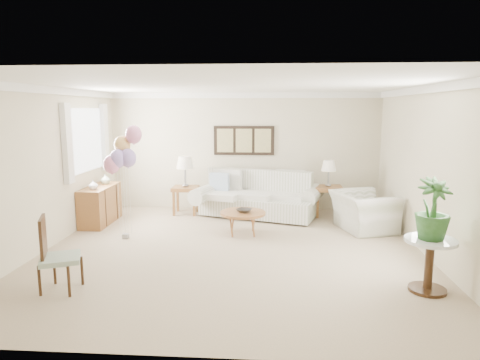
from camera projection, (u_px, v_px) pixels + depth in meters
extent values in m
plane|color=tan|center=(233.00, 251.00, 6.85)|extent=(6.00, 6.00, 0.00)
cube|color=beige|center=(244.00, 152.00, 9.59)|extent=(6.00, 0.04, 2.60)
cube|color=beige|center=(202.00, 219.00, 3.68)|extent=(6.00, 0.04, 2.60)
cube|color=beige|center=(46.00, 169.00, 6.84)|extent=(0.04, 6.00, 2.60)
cube|color=beige|center=(431.00, 172.00, 6.43)|extent=(0.04, 6.00, 2.60)
cube|color=white|center=(232.00, 86.00, 6.42)|extent=(6.00, 6.00, 0.02)
cube|color=white|center=(244.00, 95.00, 9.36)|extent=(6.00, 0.06, 0.12)
cube|color=white|center=(42.00, 90.00, 6.63)|extent=(0.06, 6.00, 0.12)
cube|color=white|center=(435.00, 88.00, 6.23)|extent=(0.06, 6.00, 0.12)
cube|color=white|center=(86.00, 140.00, 8.26)|extent=(0.04, 1.40, 1.20)
cube|color=white|center=(67.00, 144.00, 7.42)|extent=(0.10, 0.22, 1.40)
cube|color=white|center=(105.00, 137.00, 9.09)|extent=(0.10, 0.22, 1.40)
cube|color=black|center=(244.00, 141.00, 9.52)|extent=(1.35, 0.04, 0.65)
cube|color=#8C8C59|center=(225.00, 141.00, 9.52)|extent=(0.36, 0.02, 0.52)
cube|color=#8C8C59|center=(244.00, 141.00, 9.49)|extent=(0.36, 0.02, 0.52)
cube|color=#8C8C59|center=(263.00, 141.00, 9.46)|extent=(0.36, 0.02, 0.52)
cube|color=silver|center=(258.00, 206.00, 8.98)|extent=(2.52, 1.62, 0.38)
cube|color=silver|center=(259.00, 183.00, 9.26)|extent=(2.30, 0.93, 0.59)
cylinder|color=silver|center=(205.00, 194.00, 9.02)|extent=(0.61, 1.02, 0.34)
cylinder|color=silver|center=(312.00, 195.00, 8.87)|extent=(0.61, 1.02, 0.34)
cube|color=beige|center=(226.00, 195.00, 8.94)|extent=(0.84, 0.92, 0.13)
cube|color=beige|center=(258.00, 195.00, 8.89)|extent=(0.84, 0.92, 0.13)
cube|color=beige|center=(290.00, 196.00, 8.85)|extent=(0.84, 0.92, 0.13)
cube|color=#93A9BF|center=(219.00, 182.00, 9.09)|extent=(0.40, 0.13, 0.40)
cube|color=tan|center=(294.00, 183.00, 8.98)|extent=(0.40, 0.13, 0.40)
cube|color=#3E2C20|center=(302.00, 187.00, 8.91)|extent=(0.36, 0.11, 0.36)
cube|color=silver|center=(258.00, 216.00, 9.02)|extent=(2.13, 0.85, 0.04)
cube|color=#925D2A|center=(185.00, 188.00, 9.18)|extent=(0.55, 0.50, 0.08)
cube|color=#925D2A|center=(174.00, 204.00, 9.05)|extent=(0.05, 0.05, 0.52)
cube|color=#925D2A|center=(194.00, 204.00, 9.02)|extent=(0.05, 0.05, 0.52)
cube|color=#925D2A|center=(178.00, 200.00, 9.44)|extent=(0.05, 0.05, 0.52)
cube|color=#925D2A|center=(197.00, 200.00, 9.41)|extent=(0.05, 0.05, 0.52)
cube|color=#925D2A|center=(328.00, 188.00, 9.00)|extent=(0.58, 0.53, 0.08)
cube|color=#925D2A|center=(318.00, 205.00, 8.86)|extent=(0.05, 0.05, 0.55)
cube|color=#925D2A|center=(340.00, 205.00, 8.83)|extent=(0.05, 0.05, 0.55)
cube|color=#925D2A|center=(315.00, 201.00, 9.28)|extent=(0.05, 0.05, 0.55)
cube|color=#925D2A|center=(337.00, 201.00, 9.25)|extent=(0.05, 0.05, 0.55)
cylinder|color=gray|center=(185.00, 185.00, 9.17)|extent=(0.15, 0.15, 0.07)
cylinder|color=gray|center=(185.00, 176.00, 9.14)|extent=(0.04, 0.04, 0.33)
cone|color=silver|center=(185.00, 162.00, 9.09)|extent=(0.37, 0.37, 0.26)
cylinder|color=gray|center=(328.00, 185.00, 8.99)|extent=(0.13, 0.13, 0.05)
cylinder|color=gray|center=(328.00, 177.00, 8.96)|extent=(0.04, 0.04, 0.27)
cone|color=silver|center=(329.00, 166.00, 8.92)|extent=(0.31, 0.31, 0.22)
cylinder|color=olive|center=(243.00, 213.00, 7.69)|extent=(0.82, 0.82, 0.05)
cylinder|color=olive|center=(254.00, 222.00, 7.91)|extent=(0.03, 0.03, 0.37)
cylinder|color=olive|center=(233.00, 221.00, 7.93)|extent=(0.03, 0.03, 0.37)
cylinder|color=olive|center=(231.00, 227.00, 7.55)|extent=(0.03, 0.03, 0.37)
cylinder|color=olive|center=(253.00, 227.00, 7.53)|extent=(0.03, 0.03, 0.37)
imported|color=#2A2722|center=(244.00, 211.00, 7.65)|extent=(0.34, 0.34, 0.06)
imported|color=silver|center=(363.00, 212.00, 7.96)|extent=(1.23, 1.32, 0.71)
cylinder|color=silver|center=(431.00, 240.00, 5.22)|extent=(0.62, 0.62, 0.04)
cylinder|color=#321D0F|center=(429.00, 266.00, 5.27)|extent=(0.10, 0.10, 0.62)
cylinder|color=#321D0F|center=(427.00, 291.00, 5.32)|extent=(0.46, 0.46, 0.01)
imported|color=#204D19|center=(433.00, 209.00, 5.15)|extent=(0.51, 0.51, 0.75)
cube|color=#8DA18D|center=(60.00, 259.00, 5.29)|extent=(0.60, 0.60, 0.06)
cylinder|color=#321D0F|center=(40.00, 281.00, 5.16)|extent=(0.04, 0.04, 0.38)
cylinder|color=#321D0F|center=(69.00, 282.00, 5.13)|extent=(0.04, 0.04, 0.38)
cylinder|color=#321D0F|center=(55.00, 270.00, 5.52)|extent=(0.04, 0.04, 0.38)
cylinder|color=#321D0F|center=(82.00, 271.00, 5.49)|extent=(0.04, 0.04, 0.38)
cube|color=#321D0F|center=(43.00, 237.00, 5.26)|extent=(0.20, 0.42, 0.50)
cube|color=#925D2A|center=(100.00, 205.00, 8.45)|extent=(0.45, 1.20, 0.74)
cube|color=#321D0F|center=(94.00, 208.00, 8.16)|extent=(0.46, 0.02, 0.70)
cube|color=#321D0F|center=(106.00, 202.00, 8.75)|extent=(0.46, 0.02, 0.70)
imported|color=silver|center=(93.00, 185.00, 8.05)|extent=(0.22, 0.22, 0.18)
imported|color=#A3B399|center=(105.00, 179.00, 8.65)|extent=(0.25, 0.25, 0.20)
cube|color=gray|center=(126.00, 236.00, 7.50)|extent=(0.10, 0.10, 0.08)
ellipsoid|color=pink|center=(112.00, 164.00, 7.19)|extent=(0.28, 0.28, 0.32)
cylinder|color=silver|center=(119.00, 204.00, 7.36)|extent=(0.01, 0.01, 1.08)
ellipsoid|color=#987ACE|center=(128.00, 158.00, 7.23)|extent=(0.28, 0.28, 0.32)
cylinder|color=silver|center=(127.00, 201.00, 7.38)|extent=(0.01, 0.01, 1.18)
ellipsoid|color=#DEAA5C|center=(122.00, 145.00, 7.34)|extent=(0.28, 0.28, 0.32)
cylinder|color=silver|center=(124.00, 194.00, 7.43)|extent=(0.01, 0.01, 1.39)
ellipsoid|color=pink|center=(134.00, 135.00, 7.27)|extent=(0.28, 0.28, 0.32)
cylinder|color=silver|center=(130.00, 189.00, 7.40)|extent=(0.01, 0.01, 1.57)
ellipsoid|color=#987ACE|center=(118.00, 159.00, 7.19)|extent=(0.28, 0.28, 0.32)
cylinder|color=silver|center=(122.00, 202.00, 7.36)|extent=(0.01, 0.01, 1.18)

